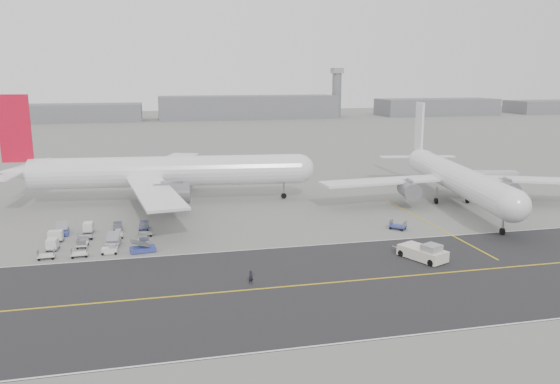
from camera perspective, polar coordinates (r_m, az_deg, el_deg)
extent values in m
plane|color=gray|center=(87.36, -0.53, -5.43)|extent=(700.00, 700.00, 0.00)
cube|color=#2B2B2E|center=(72.31, 6.52, -9.30)|extent=(220.00, 32.00, 0.02)
cube|color=gold|center=(72.30, 6.52, -9.29)|extent=(220.00, 0.30, 0.01)
cube|color=silver|center=(86.49, 3.04, -5.61)|extent=(220.00, 0.25, 0.01)
cube|color=silver|center=(58.94, 11.77, -14.63)|extent=(220.00, 0.25, 0.01)
cube|color=gold|center=(102.18, 15.53, -3.27)|extent=(0.30, 40.00, 0.01)
cylinder|color=slate|center=(366.09, 5.94, 10.07)|extent=(6.00, 6.00, 28.00)
cube|color=#A2A2A8|center=(365.90, 6.00, 12.50)|extent=(7.00, 7.00, 3.50)
cylinder|color=white|center=(117.15, -11.55, 2.13)|extent=(56.11, 11.94, 6.39)
sphere|color=white|center=(118.30, 2.04, 2.46)|extent=(6.26, 6.26, 6.26)
cone|color=white|center=(122.86, -25.29, 1.89)|extent=(11.40, 6.81, 5.75)
cube|color=red|center=(122.00, -25.97, 5.97)|extent=(6.14, 1.11, 13.60)
cube|color=white|center=(117.93, -26.59, 1.47)|extent=(4.07, 10.45, 0.25)
cube|color=white|center=(128.41, -24.97, 2.39)|extent=(4.07, 10.45, 0.25)
cube|color=white|center=(100.96, -12.99, 0.03)|extent=(11.12, 31.25, 0.45)
cube|color=white|center=(133.94, -11.60, 3.01)|extent=(16.74, 31.09, 0.45)
cylinder|color=slate|center=(106.18, -11.22, -0.19)|extent=(7.16, 4.62, 3.96)
cylinder|color=slate|center=(128.83, -10.54, 1.97)|extent=(7.16, 4.62, 3.96)
cylinder|color=black|center=(118.94, 0.40, -0.40)|extent=(1.25, 0.62, 1.21)
cylinder|color=black|center=(114.75, -12.58, -1.15)|extent=(1.25, 0.62, 1.21)
cylinder|color=black|center=(122.20, -12.26, -0.34)|extent=(1.25, 0.62, 1.21)
cylinder|color=gray|center=(118.59, 0.40, 0.39)|extent=(0.36, 0.36, 3.35)
cylinder|color=white|center=(117.26, 17.97, 1.39)|extent=(13.65, 49.06, 5.60)
sphere|color=white|center=(95.42, 23.21, -1.35)|extent=(5.48, 5.48, 5.48)
cone|color=white|center=(141.00, 14.26, 3.49)|extent=(6.55, 10.23, 5.04)
cube|color=white|center=(140.68, 14.35, 6.64)|extent=(1.39, 5.37, 11.91)
cube|color=white|center=(140.43, 12.24, 3.61)|extent=(9.25, 4.13, 0.25)
cube|color=white|center=(143.38, 16.04, 3.59)|extent=(9.25, 4.13, 0.25)
cube|color=white|center=(114.02, 10.82, 1.12)|extent=(27.17, 8.00, 0.45)
cube|color=white|center=(124.52, 24.09, 1.19)|extent=(26.93, 16.17, 0.45)
cylinder|color=slate|center=(113.26, 13.35, 0.21)|extent=(4.41, 6.45, 3.47)
cylinder|color=slate|center=(120.62, 22.60, 0.31)|extent=(4.41, 6.45, 3.47)
cylinder|color=black|center=(99.22, 22.21, -3.84)|extent=(0.70, 1.28, 1.21)
cylinder|color=black|center=(118.74, 16.00, -0.89)|extent=(0.70, 1.28, 1.21)
cylinder|color=black|center=(121.12, 19.00, -0.84)|extent=(0.70, 1.28, 1.21)
cylinder|color=gray|center=(98.85, 22.28, -3.02)|extent=(0.36, 0.36, 2.94)
cube|color=beige|center=(82.58, 14.66, -6.19)|extent=(5.88, 7.65, 1.56)
cube|color=#A2A2A8|center=(81.34, 15.56, -5.66)|extent=(3.14, 3.03, 1.00)
cylinder|color=gray|center=(85.21, 12.41, -5.79)|extent=(1.35, 2.71, 0.18)
cylinder|color=black|center=(80.10, 15.50, -7.15)|extent=(0.82, 1.09, 1.00)
cylinder|color=black|center=(82.32, 16.73, -6.70)|extent=(0.82, 1.09, 1.00)
cylinder|color=black|center=(83.22, 12.57, -6.27)|extent=(0.82, 1.09, 1.00)
cylinder|color=black|center=(85.36, 13.83, -5.86)|extent=(0.82, 1.09, 1.00)
cylinder|color=gray|center=(130.27, 23.17, 0.34)|extent=(1.59, 1.59, 3.97)
cube|color=#A2A2A8|center=(130.58, 23.11, -0.37)|extent=(3.11, 3.11, 0.69)
cube|color=#B0B0B5|center=(127.31, 20.37, 1.49)|extent=(15.11, 6.20, 2.58)
cube|color=#A2A2A8|center=(125.08, 17.29, 1.52)|extent=(1.90, 3.36, 2.97)
cylinder|color=black|center=(131.99, 23.37, -0.29)|extent=(0.43, 0.65, 0.59)
imported|color=black|center=(70.92, -3.05, -8.88)|extent=(0.78, 0.63, 1.84)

